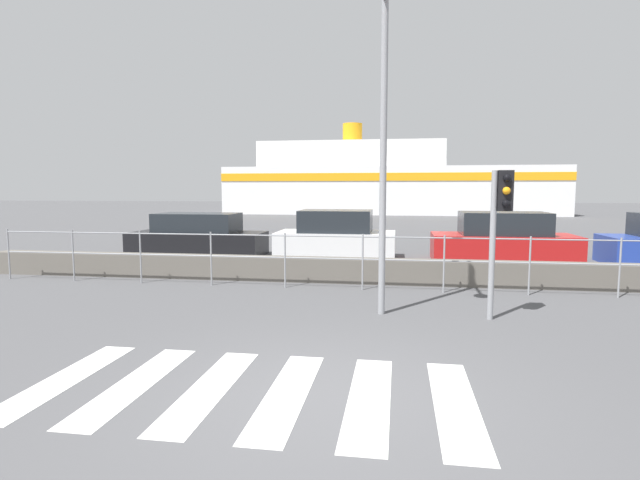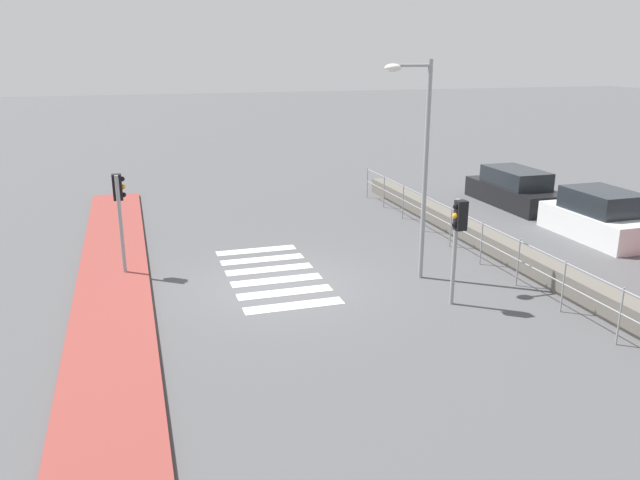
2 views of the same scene
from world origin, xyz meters
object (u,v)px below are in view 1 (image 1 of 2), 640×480
object	(u,v)px
traffic_light_far	(500,211)
parked_car_white	(336,238)
ferry_boat	(382,183)
parked_car_red	(503,241)
streetlamp	(383,113)
parked_car_black	(198,237)

from	to	relation	value
traffic_light_far	parked_car_white	size ratio (longest dim) A/B	0.67
ferry_boat	parked_car_red	world-z (taller)	ferry_boat
parked_car_white	ferry_boat	bearing A→B (deg)	89.05
streetlamp	parked_car_red	size ratio (longest dim) A/B	1.31
parked_car_black	parked_car_red	world-z (taller)	parked_car_red
traffic_light_far	parked_car_black	distance (m)	11.17
parked_car_white	traffic_light_far	bearing A→B (deg)	-62.96
streetlamp	ferry_boat	bearing A→B (deg)	91.79
streetlamp	parked_car_white	bearing A→B (deg)	103.06
ferry_boat	parked_car_white	distance (m)	31.02
streetlamp	parked_car_black	distance (m)	10.21
traffic_light_far	ferry_boat	xyz separation A→B (m)	(-3.18, 38.17, 0.86)
traffic_light_far	parked_car_white	xyz separation A→B (m)	(-3.69, 7.23, -1.22)
streetlamp	parked_car_black	world-z (taller)	streetlamp
parked_car_red	streetlamp	bearing A→B (deg)	-115.34
parked_car_red	parked_car_white	bearing A→B (deg)	180.00
traffic_light_far	parked_car_red	distance (m)	7.49
parked_car_white	streetlamp	bearing A→B (deg)	-76.94
ferry_boat	parked_car_white	world-z (taller)	ferry_boat
parked_car_black	parked_car_red	bearing A→B (deg)	0.00
streetlamp	parked_car_black	bearing A→B (deg)	131.13
traffic_light_far	parked_car_white	bearing A→B (deg)	117.04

